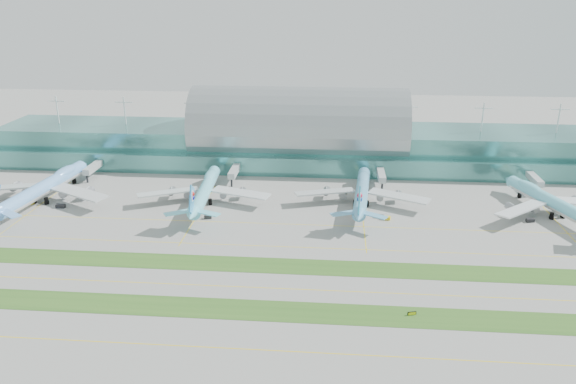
# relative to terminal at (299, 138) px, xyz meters

# --- Properties ---
(ground) EXTENTS (700.00, 700.00, 0.00)m
(ground) POSITION_rel_terminal_xyz_m (-0.01, -128.79, -14.23)
(ground) COLOR gray
(ground) RESTS_ON ground
(terminal) EXTENTS (340.00, 69.10, 36.00)m
(terminal) POSITION_rel_terminal_xyz_m (0.00, 0.00, 0.00)
(terminal) COLOR #3D7A75
(terminal) RESTS_ON ground
(grass_strip_near) EXTENTS (420.00, 12.00, 0.08)m
(grass_strip_near) POSITION_rel_terminal_xyz_m (-0.01, -156.79, -14.19)
(grass_strip_near) COLOR #2D591E
(grass_strip_near) RESTS_ON ground
(grass_strip_far) EXTENTS (420.00, 12.00, 0.08)m
(grass_strip_far) POSITION_rel_terminal_xyz_m (-0.01, -126.79, -14.19)
(grass_strip_far) COLOR #2D591E
(grass_strip_far) RESTS_ON ground
(taxiline_a) EXTENTS (420.00, 0.35, 0.01)m
(taxiline_a) POSITION_rel_terminal_xyz_m (-0.01, -176.79, -14.22)
(taxiline_a) COLOR yellow
(taxiline_a) RESTS_ON ground
(taxiline_b) EXTENTS (420.00, 0.35, 0.01)m
(taxiline_b) POSITION_rel_terminal_xyz_m (-0.01, -142.79, -14.22)
(taxiline_b) COLOR yellow
(taxiline_b) RESTS_ON ground
(taxiline_c) EXTENTS (420.00, 0.35, 0.01)m
(taxiline_c) POSITION_rel_terminal_xyz_m (-0.01, -110.79, -14.22)
(taxiline_c) COLOR yellow
(taxiline_c) RESTS_ON ground
(taxiline_d) EXTENTS (420.00, 0.35, 0.01)m
(taxiline_d) POSITION_rel_terminal_xyz_m (-0.01, -88.79, -14.22)
(taxiline_d) COLOR yellow
(taxiline_d) RESTS_ON ground
(airliner_a) EXTENTS (70.24, 80.14, 22.05)m
(airliner_a) POSITION_rel_terminal_xyz_m (-114.79, -70.00, -7.42)
(airliner_a) COLOR #6FAEF4
(airliner_a) RESTS_ON ground
(airliner_b) EXTENTS (62.27, 70.78, 19.47)m
(airliner_b) POSITION_rel_terminal_xyz_m (-39.45, -65.41, -8.22)
(airliner_b) COLOR #6CD8EE
(airliner_b) RESTS_ON ground
(airliner_c) EXTENTS (62.11, 70.73, 19.46)m
(airliner_c) POSITION_rel_terminal_xyz_m (33.23, -61.44, -8.22)
(airliner_c) COLOR #5FA7D2
(airliner_c) RESTS_ON ground
(airliner_d) EXTENTS (60.19, 69.99, 19.88)m
(airliner_d) POSITION_rel_terminal_xyz_m (115.94, -68.94, -8.10)
(airliner_d) COLOR #6AD3E9
(airliner_d) RESTS_ON ground
(gse_a) EXTENTS (3.54, 2.65, 1.34)m
(gse_a) POSITION_rel_terminal_xyz_m (-119.78, -75.36, -13.56)
(gse_a) COLOR #DEBA0D
(gse_a) RESTS_ON ground
(gse_b) EXTENTS (4.18, 1.94, 1.70)m
(gse_b) POSITION_rel_terminal_xyz_m (-103.62, -78.76, -13.38)
(gse_b) COLOR black
(gse_b) RESTS_ON ground
(gse_c) EXTENTS (3.38, 2.12, 1.52)m
(gse_c) POSITION_rel_terminal_xyz_m (-33.94, -85.59, -13.47)
(gse_c) COLOR black
(gse_c) RESTS_ON ground
(gse_d) EXTENTS (3.21, 2.31, 1.28)m
(gse_d) POSITION_rel_terminal_xyz_m (-39.95, -81.01, -13.58)
(gse_d) COLOR black
(gse_d) RESTS_ON ground
(gse_e) EXTENTS (3.67, 2.41, 1.50)m
(gse_e) POSITION_rel_terminal_xyz_m (43.25, -80.29, -13.48)
(gse_e) COLOR yellow
(gse_e) RESTS_ON ground
(gse_f) EXTENTS (3.58, 2.53, 1.34)m
(gse_f) POSITION_rel_terminal_xyz_m (40.48, -78.44, -13.56)
(gse_f) COLOR black
(gse_f) RESTS_ON ground
(gse_g) EXTENTS (3.71, 2.32, 1.53)m
(gse_g) POSITION_rel_terminal_xyz_m (104.42, -77.80, -13.46)
(gse_g) COLOR black
(gse_g) RESTS_ON ground
(taxiway_sign_east) EXTENTS (2.78, 1.01, 1.19)m
(taxiway_sign_east) POSITION_rel_terminal_xyz_m (44.96, -155.53, -13.64)
(taxiway_sign_east) COLOR black
(taxiway_sign_east) RESTS_ON ground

